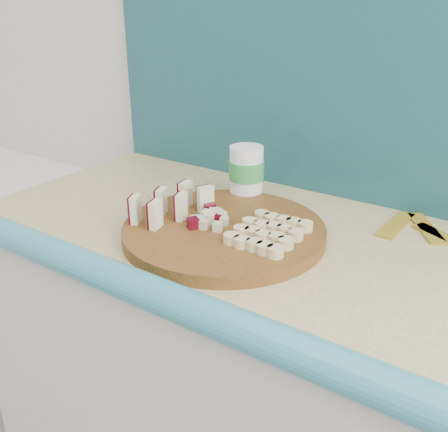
% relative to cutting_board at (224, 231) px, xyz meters
% --- Properties ---
extents(cutting_board, '(0.42, 0.42, 0.03)m').
position_rel_cutting_board_xyz_m(cutting_board, '(0.00, 0.00, 0.00)').
color(cutting_board, '#4B2C10').
rests_on(cutting_board, kitchen_counter).
extents(apple_wedges, '(0.10, 0.16, 0.06)m').
position_rel_cutting_board_xyz_m(apple_wedges, '(-0.12, -0.02, 0.04)').
color(apple_wedges, beige).
rests_on(apple_wedges, cutting_board).
extents(apple_chunks, '(0.07, 0.07, 0.02)m').
position_rel_cutting_board_xyz_m(apple_chunks, '(-0.03, -0.00, 0.02)').
color(apple_chunks, beige).
rests_on(apple_chunks, cutting_board).
extents(banana_slices, '(0.13, 0.15, 0.02)m').
position_rel_cutting_board_xyz_m(banana_slices, '(0.10, 0.00, 0.02)').
color(banana_slices, '#DCCB86').
rests_on(banana_slices, cutting_board).
extents(canister, '(0.08, 0.08, 0.13)m').
position_rel_cutting_board_xyz_m(canister, '(-0.07, 0.19, 0.06)').
color(canister, white).
rests_on(canister, kitchen_counter).
extents(banana_peel, '(0.20, 0.17, 0.01)m').
position_rel_cutting_board_xyz_m(banana_peel, '(0.32, 0.25, -0.01)').
color(banana_peel, gold).
rests_on(banana_peel, kitchen_counter).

